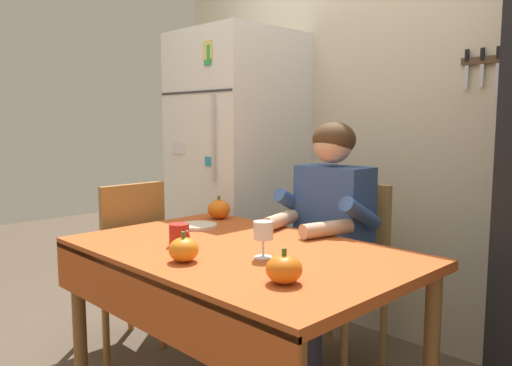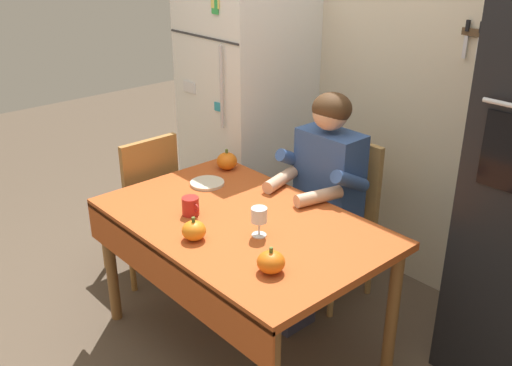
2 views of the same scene
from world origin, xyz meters
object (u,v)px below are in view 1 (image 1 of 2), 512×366
(coffee_mug, at_px, (179,235))
(chair_behind_person, at_px, (347,265))
(serving_tray, at_px, (198,226))
(wine_glass, at_px, (263,232))
(refrigerator, at_px, (237,175))
(dining_table, at_px, (236,269))
(pumpkin_small, at_px, (284,269))
(pumpkin_medium, at_px, (219,209))
(chair_left_side, at_px, (125,260))
(seated_person, at_px, (325,227))
(pumpkin_large, at_px, (184,250))

(coffee_mug, bearing_deg, chair_behind_person, 78.63)
(chair_behind_person, relative_size, serving_tray, 4.99)
(wine_glass, xyz_separation_m, serving_tray, (-0.61, 0.17, -0.09))
(refrigerator, distance_m, dining_table, 1.32)
(dining_table, relative_size, pumpkin_small, 12.00)
(chair_behind_person, height_order, pumpkin_small, chair_behind_person)
(pumpkin_medium, height_order, pumpkin_small, pumpkin_medium)
(chair_left_side, distance_m, wine_glass, 1.13)
(chair_left_side, bearing_deg, coffee_mug, -11.79)
(chair_behind_person, bearing_deg, refrigerator, 174.46)
(seated_person, bearing_deg, pumpkin_small, -60.47)
(seated_person, relative_size, pumpkin_large, 11.22)
(dining_table, relative_size, pumpkin_large, 12.61)
(dining_table, bearing_deg, chair_left_side, 178.82)
(chair_left_side, xyz_separation_m, pumpkin_small, (1.33, -0.20, 0.27))
(serving_tray, bearing_deg, refrigerator, 125.12)
(pumpkin_large, distance_m, serving_tray, 0.60)
(dining_table, bearing_deg, coffee_mug, -147.63)
(chair_behind_person, relative_size, pumpkin_medium, 7.66)
(serving_tray, bearing_deg, wine_glass, -15.51)
(seated_person, relative_size, pumpkin_medium, 10.25)
(dining_table, distance_m, serving_tray, 0.47)
(coffee_mug, bearing_deg, pumpkin_large, -32.53)
(wine_glass, bearing_deg, refrigerator, 141.26)
(seated_person, xyz_separation_m, pumpkin_small, (0.45, -0.79, 0.05))
(pumpkin_large, distance_m, pumpkin_medium, 0.83)
(refrigerator, bearing_deg, pumpkin_large, -50.07)
(dining_table, distance_m, seated_person, 0.61)
(pumpkin_medium, bearing_deg, coffee_mug, -56.25)
(wine_glass, bearing_deg, serving_tray, 164.49)
(chair_behind_person, distance_m, coffee_mug, 0.98)
(pumpkin_large, relative_size, pumpkin_small, 0.95)
(coffee_mug, height_order, serving_tray, coffee_mug)
(chair_left_side, relative_size, wine_glass, 6.66)
(coffee_mug, bearing_deg, pumpkin_small, -5.17)
(pumpkin_small, bearing_deg, coffee_mug, 174.83)
(dining_table, relative_size, serving_tray, 7.52)
(refrigerator, relative_size, pumpkin_small, 15.43)
(dining_table, height_order, pumpkin_medium, pumpkin_medium)
(refrigerator, height_order, coffee_mug, refrigerator)
(refrigerator, distance_m, wine_glass, 1.44)
(pumpkin_medium, bearing_deg, wine_glass, -28.72)
(dining_table, relative_size, seated_person, 1.12)
(pumpkin_large, bearing_deg, dining_table, 91.50)
(refrigerator, bearing_deg, pumpkin_small, -37.72)
(chair_behind_person, xyz_separation_m, pumpkin_small, (0.45, -0.98, 0.27))
(refrigerator, relative_size, dining_table, 1.29)
(chair_left_side, height_order, pumpkin_small, chair_left_side)
(seated_person, distance_m, pumpkin_medium, 0.57)
(refrigerator, xyz_separation_m, pumpkin_large, (0.96, -1.14, -0.12))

